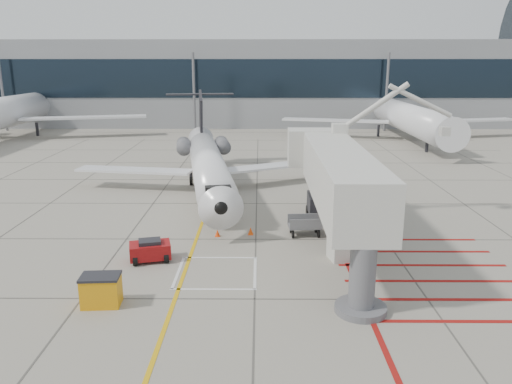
{
  "coord_description": "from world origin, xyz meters",
  "views": [
    {
      "loc": [
        0.21,
        -25.02,
        10.63
      ],
      "look_at": [
        0.0,
        6.0,
        2.5
      ],
      "focal_mm": 35.0,
      "sensor_mm": 36.0,
      "label": 1
    }
  ],
  "objects_px": {
    "regional_jet": "(209,152)",
    "jet_bridge": "(341,188)",
    "pushback_tug": "(150,250)",
    "spill_bin": "(101,290)"
  },
  "relations": [
    {
      "from": "regional_jet",
      "to": "jet_bridge",
      "type": "distance_m",
      "value": 14.4
    },
    {
      "from": "pushback_tug",
      "to": "spill_bin",
      "type": "xyz_separation_m",
      "value": [
        -1.09,
        -5.18,
        0.08
      ]
    },
    {
      "from": "jet_bridge",
      "to": "spill_bin",
      "type": "distance_m",
      "value": 13.48
    },
    {
      "from": "regional_jet",
      "to": "pushback_tug",
      "type": "relative_size",
      "value": 13.27
    },
    {
      "from": "pushback_tug",
      "to": "spill_bin",
      "type": "relative_size",
      "value": 1.31
    },
    {
      "from": "pushback_tug",
      "to": "spill_bin",
      "type": "height_order",
      "value": "spill_bin"
    },
    {
      "from": "spill_bin",
      "to": "jet_bridge",
      "type": "bearing_deg",
      "value": 24.43
    },
    {
      "from": "jet_bridge",
      "to": "pushback_tug",
      "type": "bearing_deg",
      "value": -174.46
    },
    {
      "from": "regional_jet",
      "to": "spill_bin",
      "type": "height_order",
      "value": "regional_jet"
    },
    {
      "from": "jet_bridge",
      "to": "pushback_tug",
      "type": "height_order",
      "value": "jet_bridge"
    }
  ]
}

